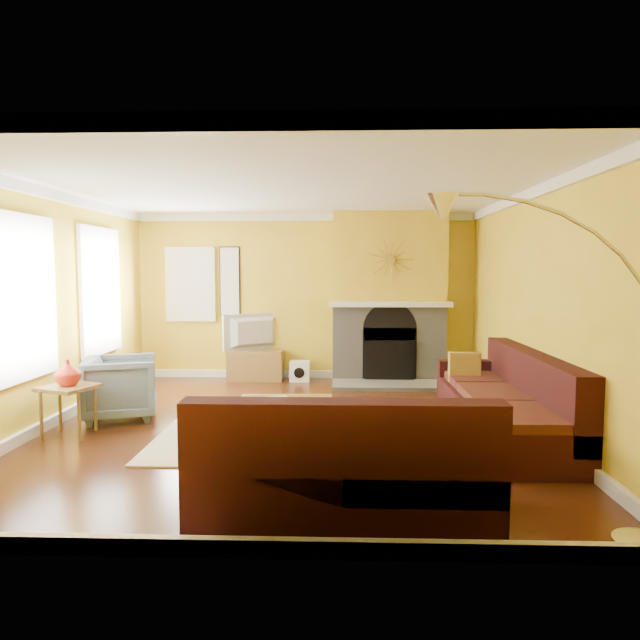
{
  "coord_description": "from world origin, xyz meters",
  "views": [
    {
      "loc": [
        0.55,
        -6.36,
        1.78
      ],
      "look_at": [
        0.32,
        0.4,
        1.19
      ],
      "focal_mm": 32.0,
      "sensor_mm": 36.0,
      "label": 1
    }
  ],
  "objects_px": {
    "sectional_sofa": "(396,404)",
    "arc_lamp": "(554,376)",
    "media_console": "(255,365)",
    "armchair": "(121,387)",
    "side_table": "(69,411)",
    "coffee_table": "(285,423)"
  },
  "relations": [
    {
      "from": "sectional_sofa",
      "to": "arc_lamp",
      "type": "relative_size",
      "value": 1.72
    },
    {
      "from": "sectional_sofa",
      "to": "media_console",
      "type": "bearing_deg",
      "value": 118.67
    },
    {
      "from": "armchair",
      "to": "arc_lamp",
      "type": "relative_size",
      "value": 0.37
    },
    {
      "from": "sectional_sofa",
      "to": "armchair",
      "type": "xyz_separation_m",
      "value": [
        -3.18,
        1.08,
        -0.07
      ]
    },
    {
      "from": "sectional_sofa",
      "to": "armchair",
      "type": "height_order",
      "value": "sectional_sofa"
    },
    {
      "from": "media_console",
      "to": "arc_lamp",
      "type": "bearing_deg",
      "value": -64.02
    },
    {
      "from": "sectional_sofa",
      "to": "armchair",
      "type": "distance_m",
      "value": 3.36
    },
    {
      "from": "side_table",
      "to": "sectional_sofa",
      "type": "bearing_deg",
      "value": -5.41
    },
    {
      "from": "side_table",
      "to": "arc_lamp",
      "type": "distance_m",
      "value": 4.92
    },
    {
      "from": "armchair",
      "to": "arc_lamp",
      "type": "distance_m",
      "value": 5.08
    },
    {
      "from": "coffee_table",
      "to": "arc_lamp",
      "type": "bearing_deg",
      "value": -49.48
    },
    {
      "from": "armchair",
      "to": "side_table",
      "type": "relative_size",
      "value": 1.51
    },
    {
      "from": "coffee_table",
      "to": "armchair",
      "type": "distance_m",
      "value": 2.24
    },
    {
      "from": "arc_lamp",
      "to": "sectional_sofa",
      "type": "bearing_deg",
      "value": 111.03
    },
    {
      "from": "coffee_table",
      "to": "side_table",
      "type": "xyz_separation_m",
      "value": [
        -2.33,
        0.12,
        0.08
      ]
    },
    {
      "from": "media_console",
      "to": "armchair",
      "type": "height_order",
      "value": "armchair"
    },
    {
      "from": "sectional_sofa",
      "to": "media_console",
      "type": "relative_size",
      "value": 4.35
    },
    {
      "from": "coffee_table",
      "to": "side_table",
      "type": "relative_size",
      "value": 1.84
    },
    {
      "from": "sectional_sofa",
      "to": "coffee_table",
      "type": "distance_m",
      "value": 1.18
    },
    {
      "from": "sectional_sofa",
      "to": "side_table",
      "type": "xyz_separation_m",
      "value": [
        -3.46,
        0.33,
        -0.18
      ]
    },
    {
      "from": "sectional_sofa",
      "to": "arc_lamp",
      "type": "distance_m",
      "value": 2.27
    },
    {
      "from": "sectional_sofa",
      "to": "side_table",
      "type": "distance_m",
      "value": 3.48
    }
  ]
}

